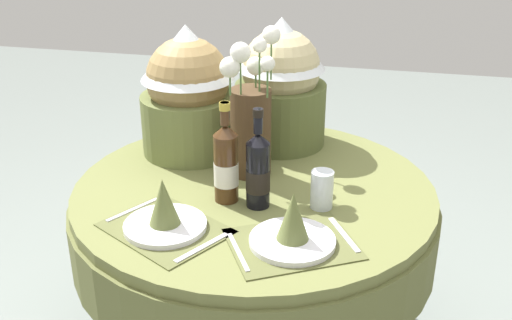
# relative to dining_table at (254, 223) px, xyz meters

# --- Properties ---
(dining_table) EXTENTS (1.21, 1.21, 0.73)m
(dining_table) POSITION_rel_dining_table_xyz_m (0.00, 0.00, 0.00)
(dining_table) COLOR olive
(dining_table) RESTS_ON ground
(place_setting_left) EXTENTS (0.42, 0.40, 0.16)m
(place_setting_left) POSITION_rel_dining_table_xyz_m (-0.19, -0.33, 0.19)
(place_setting_left) COLOR brown
(place_setting_left) RESTS_ON dining_table
(place_setting_right) EXTENTS (0.42, 0.39, 0.16)m
(place_setting_right) POSITION_rel_dining_table_xyz_m (0.18, -0.32, 0.19)
(place_setting_right) COLOR brown
(place_setting_right) RESTS_ON dining_table
(flower_vase) EXTENTS (0.17, 0.25, 0.48)m
(flower_vase) POSITION_rel_dining_table_xyz_m (-0.03, 0.09, 0.34)
(flower_vase) COLOR #47331E
(flower_vase) RESTS_ON dining_table
(wine_bottle_left) EXTENTS (0.08, 0.08, 0.32)m
(wine_bottle_left) POSITION_rel_dining_table_xyz_m (-0.06, -0.11, 0.27)
(wine_bottle_left) COLOR #422814
(wine_bottle_left) RESTS_ON dining_table
(wine_bottle_rear) EXTENTS (0.07, 0.07, 0.32)m
(wine_bottle_rear) POSITION_rel_dining_table_xyz_m (0.04, -0.13, 0.26)
(wine_bottle_rear) COLOR black
(wine_bottle_rear) RESTS_ON dining_table
(tumbler_near_right) EXTENTS (0.07, 0.07, 0.12)m
(tumbler_near_right) POSITION_rel_dining_table_xyz_m (0.23, -0.09, 0.20)
(tumbler_near_right) COLOR silver
(tumbler_near_right) RESTS_ON dining_table
(gift_tub_back_left) EXTENTS (0.35, 0.35, 0.47)m
(gift_tub_back_left) POSITION_rel_dining_table_xyz_m (-0.29, 0.23, 0.39)
(gift_tub_back_left) COLOR olive
(gift_tub_back_left) RESTS_ON dining_table
(gift_tub_back_centre) EXTENTS (0.34, 0.34, 0.48)m
(gift_tub_back_centre) POSITION_rel_dining_table_xyz_m (0.01, 0.38, 0.39)
(gift_tub_back_centre) COLOR #566033
(gift_tub_back_centre) RESTS_ON dining_table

